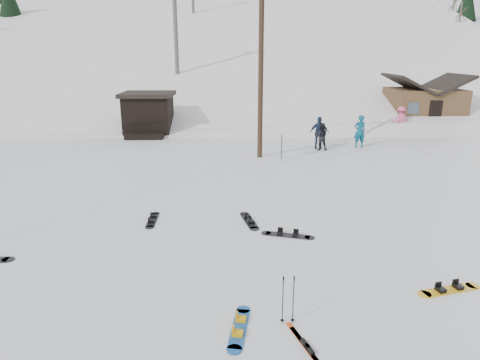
{
  "coord_description": "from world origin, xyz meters",
  "views": [
    {
      "loc": [
        0.38,
        -7.95,
        5.34
      ],
      "look_at": [
        0.73,
        5.13,
        1.4
      ],
      "focal_mm": 32.0,
      "sensor_mm": 36.0,
      "label": 1
    }
  ],
  "objects_px": {
    "hero_snowboard": "(239,328)",
    "hero_skis": "(307,348)",
    "utility_pole": "(261,65)",
    "cabin": "(423,105)"
  },
  "relations": [
    {
      "from": "utility_pole",
      "to": "hero_skis",
      "type": "height_order",
      "value": "utility_pole"
    },
    {
      "from": "hero_snowboard",
      "to": "hero_skis",
      "type": "height_order",
      "value": "hero_snowboard"
    },
    {
      "from": "cabin",
      "to": "hero_snowboard",
      "type": "distance_m",
      "value": 28.56
    },
    {
      "from": "utility_pole",
      "to": "cabin",
      "type": "xyz_separation_m",
      "value": [
        13.0,
        10.0,
        -3.2
      ]
    },
    {
      "from": "cabin",
      "to": "hero_snowboard",
      "type": "height_order",
      "value": "cabin"
    },
    {
      "from": "utility_pole",
      "to": "hero_skis",
      "type": "relative_size",
      "value": 5.51
    },
    {
      "from": "cabin",
      "to": "hero_snowboard",
      "type": "bearing_deg",
      "value": -120.41
    },
    {
      "from": "hero_snowboard",
      "to": "hero_skis",
      "type": "bearing_deg",
      "value": -107.74
    },
    {
      "from": "cabin",
      "to": "hero_skis",
      "type": "relative_size",
      "value": 3.3
    },
    {
      "from": "cabin",
      "to": "utility_pole",
      "type": "bearing_deg",
      "value": -142.44
    }
  ]
}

